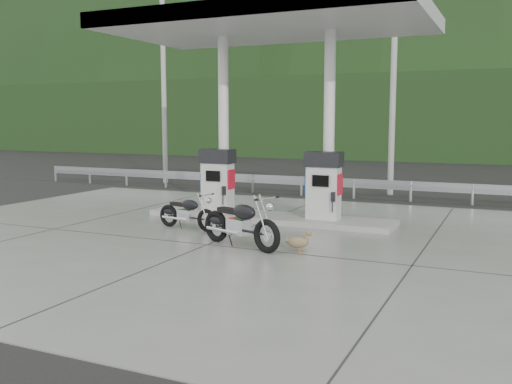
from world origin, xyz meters
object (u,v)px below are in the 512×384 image
at_px(motorcycle_right, 187,213).
at_px(duck, 298,243).
at_px(gas_pump_right, 324,185).
at_px(motorcycle_left, 240,224).
at_px(gas_pump_left, 218,180).

distance_m(motorcycle_right, duck, 3.71).
bearing_deg(duck, gas_pump_right, 79.96).
bearing_deg(motorcycle_right, duck, -9.96).
distance_m(motorcycle_left, duck, 1.36).
relative_size(gas_pump_right, motorcycle_left, 0.83).
height_order(gas_pump_right, duck, gas_pump_right).
relative_size(gas_pump_right, motorcycle_right, 1.03).
distance_m(gas_pump_left, gas_pump_right, 3.20).
xyz_separation_m(motorcycle_left, duck, (1.33, 0.07, -0.32)).
distance_m(gas_pump_left, duck, 5.03).
bearing_deg(gas_pump_right, motorcycle_right, -145.49).
relative_size(gas_pump_left, motorcycle_right, 1.03).
distance_m(gas_pump_left, motorcycle_right, 2.16).
bearing_deg(gas_pump_right, gas_pump_left, 180.00).
relative_size(gas_pump_left, motorcycle_left, 0.83).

